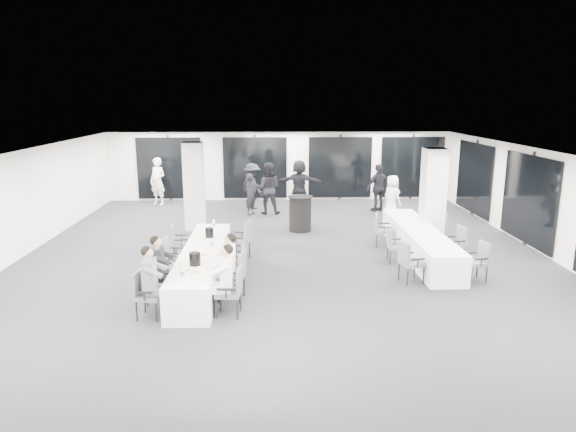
% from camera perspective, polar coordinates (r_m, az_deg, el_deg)
% --- Properties ---
extents(room, '(14.04, 16.04, 2.84)m').
position_cam_1_polar(room, '(14.45, 3.02, 1.95)').
color(room, '#26252B').
rests_on(room, ground).
extents(column_left, '(0.60, 0.60, 2.80)m').
position_cam_1_polar(column_left, '(16.64, -10.38, 3.26)').
color(column_left, silver).
rests_on(column_left, floor).
extents(column_right, '(0.60, 0.60, 2.80)m').
position_cam_1_polar(column_right, '(15.00, 15.78, 1.93)').
color(column_right, silver).
rests_on(column_right, floor).
extents(banquet_table_main, '(0.90, 5.00, 0.75)m').
position_cam_1_polar(banquet_table_main, '(12.05, -9.47, -5.45)').
color(banquet_table_main, white).
rests_on(banquet_table_main, floor).
extents(banquet_table_side, '(0.90, 5.00, 0.75)m').
position_cam_1_polar(banquet_table_side, '(14.19, 14.37, -2.86)').
color(banquet_table_side, white).
rests_on(banquet_table_side, floor).
extents(cocktail_table, '(0.81, 0.81, 1.12)m').
position_cam_1_polar(cocktail_table, '(16.30, 1.37, 0.29)').
color(cocktail_table, black).
rests_on(cocktail_table, floor).
extents(chair_main_left_near, '(0.54, 0.58, 0.93)m').
position_cam_1_polar(chair_main_left_near, '(10.30, -15.57, -8.08)').
color(chair_main_left_near, '#53555B').
rests_on(chair_main_left_near, floor).
extents(chair_main_left_second, '(0.51, 0.56, 0.95)m').
position_cam_1_polar(chair_main_left_second, '(10.96, -14.71, -6.66)').
color(chair_main_left_second, '#53555B').
rests_on(chair_main_left_second, floor).
extents(chair_main_left_mid, '(0.50, 0.56, 0.98)m').
position_cam_1_polar(chair_main_left_mid, '(11.82, -13.74, -5.09)').
color(chair_main_left_mid, '#53555B').
rests_on(chair_main_left_mid, floor).
extents(chair_main_left_fourth, '(0.47, 0.52, 0.88)m').
position_cam_1_polar(chair_main_left_fourth, '(12.67, -12.89, -4.08)').
color(chair_main_left_fourth, '#53555B').
rests_on(chair_main_left_fourth, floor).
extents(chair_main_left_far, '(0.54, 0.58, 0.94)m').
position_cam_1_polar(chair_main_left_far, '(13.65, -12.10, -2.66)').
color(chair_main_left_far, '#53555B').
rests_on(chair_main_left_far, floor).
extents(chair_main_right_near, '(0.53, 0.57, 0.96)m').
position_cam_1_polar(chair_main_right_near, '(10.08, -6.19, -8.03)').
color(chair_main_right_near, '#53555B').
rests_on(chair_main_right_near, floor).
extents(chair_main_right_second, '(0.60, 0.64, 1.04)m').
position_cam_1_polar(chair_main_right_second, '(10.82, -5.85, -6.28)').
color(chair_main_right_second, '#53555B').
rests_on(chair_main_right_second, floor).
extents(chair_main_right_mid, '(0.52, 0.56, 0.92)m').
position_cam_1_polar(chair_main_right_mid, '(11.65, -5.61, -5.21)').
color(chair_main_right_mid, '#53555B').
rests_on(chair_main_right_mid, floor).
extents(chair_main_right_fourth, '(0.50, 0.56, 0.96)m').
position_cam_1_polar(chair_main_right_fourth, '(12.40, -5.37, -3.97)').
color(chair_main_right_fourth, '#53555B').
rests_on(chair_main_right_fourth, floor).
extents(chair_main_right_far, '(0.63, 0.66, 1.04)m').
position_cam_1_polar(chair_main_right_far, '(13.34, -5.10, -2.51)').
color(chair_main_right_far, '#53555B').
rests_on(chair_main_right_far, floor).
extents(chair_side_left_near, '(0.59, 0.62, 0.96)m').
position_cam_1_polar(chair_side_left_near, '(12.05, 13.25, -4.75)').
color(chair_side_left_near, '#53555B').
rests_on(chair_side_left_near, floor).
extents(chair_side_left_mid, '(0.46, 0.51, 0.87)m').
position_cam_1_polar(chair_side_left_mid, '(13.44, 11.65, -3.07)').
color(chair_side_left_mid, '#53555B').
rests_on(chair_side_left_mid, floor).
extents(chair_side_left_far, '(0.56, 0.60, 0.95)m').
position_cam_1_polar(chair_side_left_far, '(14.84, 10.30, -1.29)').
color(chair_side_left_far, '#53555B').
rests_on(chair_side_left_far, floor).
extents(chair_side_right_near, '(0.53, 0.57, 0.91)m').
position_cam_1_polar(chair_side_right_near, '(12.68, 20.41, -4.48)').
color(chair_side_right_near, '#53555B').
rests_on(chair_side_right_near, floor).
extents(chair_side_right_mid, '(0.54, 0.57, 0.92)m').
position_cam_1_polar(chair_side_right_mid, '(13.96, 18.22, -2.72)').
color(chair_side_right_mid, '#53555B').
rests_on(chair_side_right_mid, floor).
extents(chair_side_right_far, '(0.50, 0.56, 0.98)m').
position_cam_1_polar(chair_side_right_far, '(15.30, 16.40, -1.12)').
color(chair_side_right_far, '#53555B').
rests_on(chair_side_right_far, floor).
extents(seated_guest_a, '(0.50, 0.38, 1.44)m').
position_cam_1_polar(seated_guest_a, '(10.16, -14.78, -6.64)').
color(seated_guest_a, slate).
rests_on(seated_guest_a, floor).
extents(seated_guest_b, '(0.50, 0.38, 1.44)m').
position_cam_1_polar(seated_guest_b, '(10.85, -13.92, -5.32)').
color(seated_guest_b, black).
rests_on(seated_guest_b, floor).
extents(seated_guest_c, '(0.50, 0.38, 1.44)m').
position_cam_1_polar(seated_guest_c, '(10.01, -7.18, -6.59)').
color(seated_guest_c, white).
rests_on(seated_guest_c, floor).
extents(seated_guest_d, '(0.50, 0.38, 1.44)m').
position_cam_1_polar(seated_guest_d, '(10.77, -6.79, -5.14)').
color(seated_guest_d, white).
rests_on(seated_guest_d, floor).
extents(standing_guest_a, '(0.73, 0.78, 1.70)m').
position_cam_1_polar(standing_guest_a, '(18.58, -4.14, 2.73)').
color(standing_guest_a, black).
rests_on(standing_guest_a, floor).
extents(standing_guest_b, '(1.07, 0.70, 2.13)m').
position_cam_1_polar(standing_guest_b, '(18.67, -2.27, 3.47)').
color(standing_guest_b, black).
rests_on(standing_guest_b, floor).
extents(standing_guest_c, '(1.29, 1.41, 1.97)m').
position_cam_1_polar(standing_guest_c, '(19.57, -4.00, 3.66)').
color(standing_guest_c, black).
rests_on(standing_guest_c, floor).
extents(standing_guest_d, '(1.35, 1.08, 2.01)m').
position_cam_1_polar(standing_guest_d, '(19.38, 10.05, 3.45)').
color(standing_guest_d, black).
rests_on(standing_guest_d, floor).
extents(standing_guest_e, '(0.87, 0.98, 1.73)m').
position_cam_1_polar(standing_guest_e, '(18.30, 11.50, 2.39)').
color(standing_guest_e, white).
rests_on(standing_guest_e, floor).
extents(standing_guest_f, '(2.05, 1.17, 2.10)m').
position_cam_1_polar(standing_guest_f, '(19.77, 1.27, 3.97)').
color(standing_guest_f, black).
rests_on(standing_guest_f, floor).
extents(standing_guest_g, '(0.98, 0.92, 2.12)m').
position_cam_1_polar(standing_guest_g, '(20.91, -14.29, 4.09)').
color(standing_guest_g, white).
rests_on(standing_guest_g, floor).
extents(standing_guest_h, '(0.90, 0.97, 1.72)m').
position_cam_1_polar(standing_guest_h, '(17.51, 15.56, 1.68)').
color(standing_guest_h, black).
rests_on(standing_guest_h, floor).
extents(ice_bucket_near, '(0.24, 0.24, 0.27)m').
position_cam_1_polar(ice_bucket_near, '(10.86, -10.31, -4.72)').
color(ice_bucket_near, black).
rests_on(ice_bucket_near, banquet_table_main).
extents(ice_bucket_far, '(0.21, 0.21, 0.24)m').
position_cam_1_polar(ice_bucket_far, '(12.95, -8.73, -1.84)').
color(ice_bucket_far, black).
rests_on(ice_bucket_far, banquet_table_main).
extents(water_bottle_a, '(0.08, 0.08, 0.24)m').
position_cam_1_polar(water_bottle_a, '(10.15, -11.66, -6.13)').
color(water_bottle_a, silver).
rests_on(water_bottle_a, banquet_table_main).
extents(water_bottle_b, '(0.06, 0.06, 0.20)m').
position_cam_1_polar(water_bottle_b, '(12.13, -8.47, -2.94)').
color(water_bottle_b, silver).
rests_on(water_bottle_b, banquet_table_main).
extents(water_bottle_c, '(0.07, 0.07, 0.23)m').
position_cam_1_polar(water_bottle_c, '(13.85, -8.26, -0.86)').
color(water_bottle_c, silver).
rests_on(water_bottle_c, banquet_table_main).
extents(plate_a, '(0.22, 0.22, 0.03)m').
position_cam_1_polar(plate_a, '(10.57, -11.15, -5.96)').
color(plate_a, white).
rests_on(plate_a, banquet_table_main).
extents(plate_b, '(0.19, 0.19, 0.03)m').
position_cam_1_polar(plate_b, '(10.45, -10.30, -6.15)').
color(plate_b, white).
rests_on(plate_b, banquet_table_main).
extents(plate_c, '(0.18, 0.18, 0.03)m').
position_cam_1_polar(plate_c, '(11.53, -9.36, -4.28)').
color(plate_c, white).
rests_on(plate_c, banquet_table_main).
extents(wine_glass, '(0.08, 0.08, 0.21)m').
position_cam_1_polar(wine_glass, '(9.94, -9.73, -6.26)').
color(wine_glass, silver).
rests_on(wine_glass, banquet_table_main).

